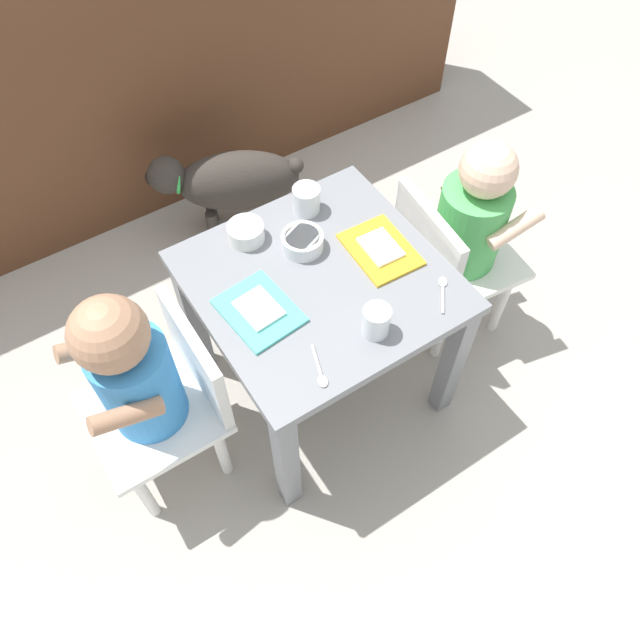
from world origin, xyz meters
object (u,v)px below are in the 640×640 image
Objects in this scene: seated_child_right at (467,225)px; spoon_by_left_tray at (320,371)px; food_tray_left at (259,310)px; food_tray_right at (380,249)px; dining_table at (320,302)px; dog at (231,182)px; water_cup_right at (376,322)px; water_cup_left at (306,201)px; spoon_by_right_tray at (443,291)px; seated_child_left at (141,377)px; veggie_bowl_near at (246,232)px; cereal_bowl_right_side at (302,241)px.

seated_child_right reaches higher than spoon_by_left_tray.
food_tray_left and food_tray_right have the same top height.
dining_table is 1.18× the size of dog.
water_cup_right is at bearing -83.73° from dining_table.
spoon_by_left_tray is at bearing -122.96° from dining_table.
spoon_by_left_tray is (-0.15, -0.02, -0.03)m from water_cup_right.
seated_child_right reaches higher than water_cup_right.
water_cup_left reaches higher than dog.
spoon_by_right_tray is (0.33, 0.02, 0.00)m from spoon_by_left_tray.
seated_child_left reaches higher than food_tray_left.
dining_table is 0.23m from veggie_bowl_near.
cereal_bowl_right_side is (0.17, 0.10, 0.02)m from food_tray_left.
water_cup_left is at bearing 1.74° from veggie_bowl_near.
water_cup_right is (0.45, -0.19, 0.08)m from seated_child_left.
dog is at bearing 117.61° from seated_child_right.
water_cup_left is 0.38m from water_cup_right.
water_cup_right is at bearing -128.81° from food_tray_right.
dining_table is 2.91× the size of food_tray_left.
dining_table is 2.98× the size of food_tray_right.
spoon_by_right_tray is (0.04, -0.17, -0.00)m from food_tray_right.
food_tray_left is 1.87× the size of spoon_by_left_tray.
food_tray_right is (0.31, -0.00, 0.00)m from food_tray_left.
veggie_bowl_near is at bearing -110.10° from dog.
seated_child_left is at bearing -129.41° from dog.
dining_table is 0.21m from water_cup_right.
food_tray_right is 2.14× the size of veggie_bowl_near.
cereal_bowl_right_side is 0.97× the size of spoon_by_left_tray.
water_cup_right is 0.83× the size of veggie_bowl_near.
dog is at bearing 50.59° from seated_child_left.
water_cup_left is at bearing 39.45° from food_tray_left.
dog is 0.56m from veggie_bowl_near.
seated_child_right reaches higher than cereal_bowl_right_side.
food_tray_right reaches higher than dining_table.
dining_table is 0.24m from water_cup_left.
dining_table is 0.15m from cereal_bowl_right_side.
seated_child_left is 3.58× the size of food_tray_left.
food_tray_right is (-0.27, 0.00, 0.08)m from seated_child_right.
dining_table is 0.81× the size of seated_child_left.
seated_child_left is at bearing -169.50° from cereal_bowl_right_side.
spoon_by_right_tray is (0.19, -0.27, -0.02)m from cereal_bowl_right_side.
spoon_by_right_tray is at bearing -52.36° from veggie_bowl_near.
food_tray_right is 2.59× the size of water_cup_right.
spoon_by_right_tray is at bearing -16.66° from seated_child_left.
food_tray_left is 2.65× the size of water_cup_right.
dining_table is 0.43m from seated_child_left.
dog is 0.86m from spoon_by_right_tray.
water_cup_right reaches higher than cereal_bowl_right_side.
dining_table is 0.43m from seated_child_right.
seated_child_right is 0.44m from cereal_bowl_right_side.
seated_child_right reaches higher than water_cup_left.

